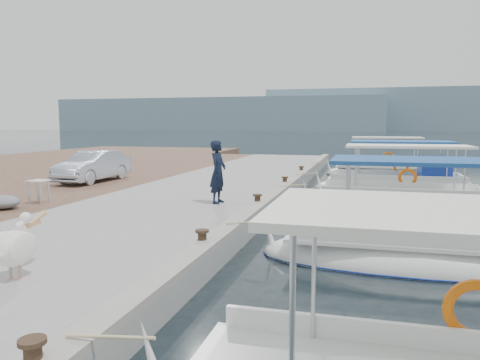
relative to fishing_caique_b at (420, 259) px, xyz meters
name	(u,v)px	position (x,y,z in m)	size (l,w,h in m)	color
ground	(258,232)	(-3.96, 1.99, -0.12)	(400.00, 400.00, 0.00)	black
concrete_quay	(212,193)	(-6.96, 6.99, 0.13)	(6.00, 40.00, 0.50)	gray
quay_curb	(282,188)	(-4.18, 6.99, 0.44)	(0.44, 40.00, 0.12)	gray
cobblestone_strip	(98,189)	(-11.96, 6.99, 0.13)	(4.00, 40.00, 0.50)	#50362A
distant_hills	(432,113)	(25.65, 203.48, 7.49)	(330.00, 60.00, 18.00)	gray
fishing_caique_b	(420,259)	(0.00, 0.00, 0.00)	(6.75, 2.26, 2.83)	silver
fishing_caique_c	(400,205)	(0.05, 6.83, 0.00)	(6.86, 2.15, 2.83)	silver
fishing_caique_d	(398,188)	(0.24, 11.13, 0.07)	(7.01, 2.62, 2.83)	silver
fishing_caique_e	(383,174)	(-0.17, 17.69, 0.00)	(6.40, 2.34, 2.83)	silver
mooring_bollards	(257,199)	(-4.31, 3.49, 0.57)	(0.28, 20.28, 0.33)	black
pelican	(15,246)	(-6.49, -4.20, 0.90)	(0.53, 1.31, 1.01)	tan
fisherman	(218,172)	(-5.56, 3.47, 1.35)	(0.71, 0.47, 1.95)	black
parked_car	(93,166)	(-12.44, 7.38, 1.03)	(1.40, 4.00, 1.32)	#AEB6C7
tarp_bundle	(1,202)	(-11.34, 0.88, 0.58)	(1.10, 0.90, 0.40)	slate
folding_table	(39,187)	(-10.90, 1.96, 0.90)	(0.55, 0.55, 0.73)	silver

